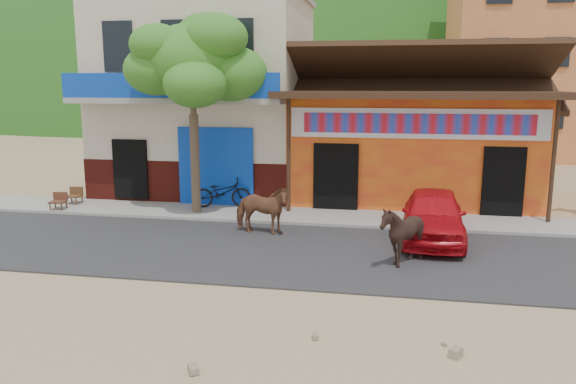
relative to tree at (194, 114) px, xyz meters
name	(u,v)px	position (x,y,z in m)	size (l,w,h in m)	color
ground	(320,293)	(4.60, -5.80, -3.12)	(120.00, 120.00, 0.00)	#9E825B
road	(333,254)	(4.60, -3.30, -3.10)	(60.00, 5.00, 0.04)	#28282B
sidewalk	(345,218)	(4.60, 0.20, -3.06)	(60.00, 2.00, 0.12)	gray
dance_club	(412,147)	(6.60, 4.20, -1.32)	(8.00, 6.00, 3.60)	orange
cafe_building	(209,98)	(-0.90, 4.20, 0.38)	(7.00, 6.00, 7.00)	beige
apartment_front	(535,47)	(13.60, 18.20, 2.88)	(9.00, 9.00, 12.00)	#CC723F
hillside	(386,23)	(4.60, 64.20, 8.88)	(100.00, 40.00, 24.00)	#194C14
tree	(194,114)	(0.00, 0.00, 0.00)	(3.00, 3.00, 6.00)	#2D721E
cow_tan	(261,210)	(2.51, -1.87, -2.41)	(0.72, 1.58, 1.33)	brown
cow_dark	(402,235)	(6.19, -3.85, -2.39)	(1.12, 1.26, 1.39)	black
red_car	(433,215)	(7.01, -1.65, -2.42)	(1.56, 3.88, 1.32)	red
scooter	(222,192)	(0.60, 0.77, -2.52)	(0.64, 1.83, 0.96)	black
cafe_chair_left	(57,194)	(-4.40, -0.50, -2.51)	(0.46, 0.46, 0.98)	#53291B
cafe_chair_right	(73,189)	(-4.40, 0.38, -2.50)	(0.47, 0.47, 1.00)	#4E361A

